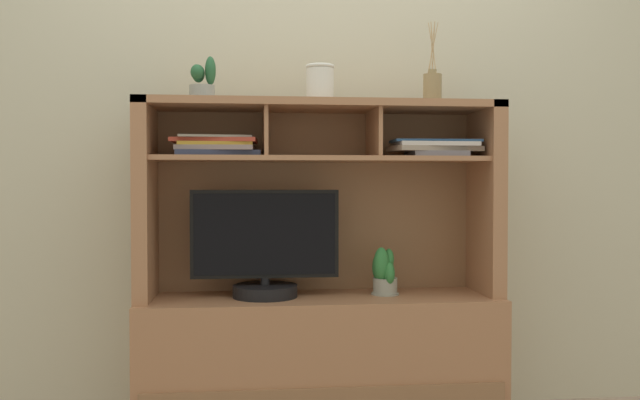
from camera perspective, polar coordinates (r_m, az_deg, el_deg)
back_wall at (r=3.07m, az=-0.52°, el=8.58°), size 6.00×0.02×2.80m
media_console at (r=2.87m, az=-0.01°, el=-10.71°), size 1.47×0.48×1.35m
tv_monitor at (r=2.78m, az=-4.64°, el=-4.41°), size 0.60×0.26×0.44m
potted_orchid at (r=2.85m, az=5.34°, el=-6.10°), size 0.12×0.12×0.20m
magazine_stack_left at (r=2.85m, az=9.61°, el=4.35°), size 0.38×0.25×0.07m
magazine_stack_centre at (r=2.76m, az=-8.74°, el=4.48°), size 0.36×0.25×0.08m
diffuser_bottle at (r=2.93m, az=9.42°, el=9.26°), size 0.08×0.08×0.34m
potted_succulent at (r=2.79m, az=-9.82°, el=9.65°), size 0.12×0.12×0.17m
ceramic_vase at (r=2.83m, az=-0.01°, el=9.77°), size 0.12×0.12×0.15m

